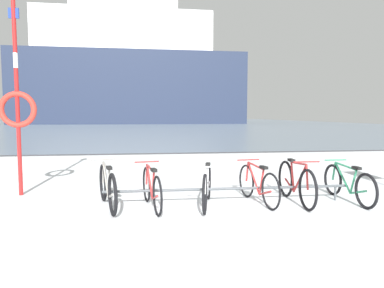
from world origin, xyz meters
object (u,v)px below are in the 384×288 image
object	(u,v)px
bicycle_5	(348,184)
bicycle_4	(296,183)
bicycle_3	(258,184)
ferry_ship	(130,70)
rescue_post	(17,104)
bicycle_2	(207,186)
bicycle_0	(107,187)
bicycle_1	(151,188)

from	to	relation	value
bicycle_5	bicycle_4	bearing A→B (deg)	179.57
bicycle_3	ferry_ship	world-z (taller)	ferry_ship
bicycle_5	rescue_post	bearing A→B (deg)	167.84
rescue_post	bicycle_2	bearing A→B (deg)	-20.31
bicycle_5	rescue_post	distance (m)	6.68
bicycle_4	bicycle_5	size ratio (longest dim) A/B	1.03
bicycle_0	rescue_post	world-z (taller)	rescue_post
bicycle_3	bicycle_4	size ratio (longest dim) A/B	0.92
bicycle_2	bicycle_4	world-z (taller)	bicycle_4
bicycle_1	rescue_post	world-z (taller)	rescue_post
bicycle_2	bicycle_3	distance (m)	0.98
rescue_post	ferry_ship	xyz separation A→B (m)	(-0.35, 57.25, 7.89)
bicycle_2	bicycle_3	bearing A→B (deg)	4.93
bicycle_2	bicycle_5	bearing A→B (deg)	-0.46
bicycle_5	rescue_post	world-z (taller)	rescue_post
bicycle_2	ferry_ship	world-z (taller)	ferry_ship
bicycle_1	bicycle_3	world-z (taller)	bicycle_1
bicycle_2	bicycle_5	distance (m)	2.72
bicycle_5	ferry_ship	distance (m)	59.75
bicycle_0	ferry_ship	size ratio (longest dim) A/B	0.04
bicycle_3	bicycle_4	world-z (taller)	bicycle_4
rescue_post	bicycle_0	bearing A→B (deg)	-33.26
bicycle_2	ferry_ship	size ratio (longest dim) A/B	0.04
bicycle_0	rescue_post	size ratio (longest dim) A/B	0.45
bicycle_0	bicycle_1	bearing A→B (deg)	-9.87
bicycle_5	ferry_ship	world-z (taller)	ferry_ship
rescue_post	bicycle_3	bearing A→B (deg)	-15.32
ferry_ship	bicycle_3	bearing A→B (deg)	-85.14
bicycle_4	bicycle_3	bearing A→B (deg)	172.08
bicycle_4	bicycle_5	distance (m)	1.04
bicycle_1	ferry_ship	world-z (taller)	ferry_ship
bicycle_5	ferry_ship	size ratio (longest dim) A/B	0.04
bicycle_1	rescue_post	distance (m)	3.34
bicycle_4	rescue_post	xyz separation A→B (m)	(-5.32, 1.36, 1.47)
bicycle_4	ferry_ship	distance (m)	59.63
bicycle_3	bicycle_4	distance (m)	0.71
bicycle_3	rescue_post	world-z (taller)	rescue_post
bicycle_1	bicycle_2	size ratio (longest dim) A/B	0.97
bicycle_5	ferry_ship	bearing A→B (deg)	96.53
ferry_ship	bicycle_1	bearing A→B (deg)	-87.07
bicycle_0	bicycle_3	bearing A→B (deg)	-0.72
ferry_ship	bicycle_2	bearing A→B (deg)	-86.10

